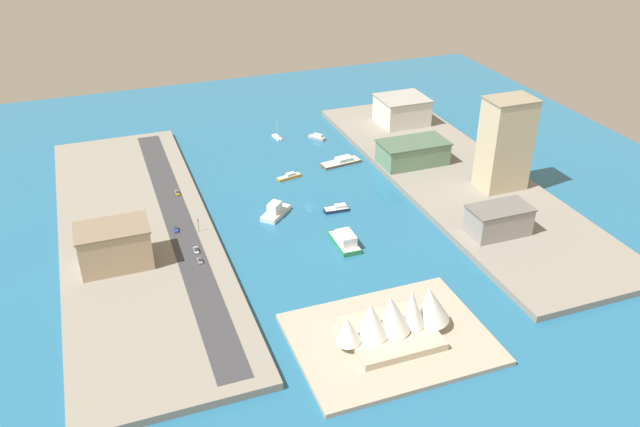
{
  "coord_description": "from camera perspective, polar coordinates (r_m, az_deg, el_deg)",
  "views": [
    {
      "loc": [
        97.1,
        279.51,
        162.87
      ],
      "look_at": [
        0.51,
        17.86,
        5.3
      ],
      "focal_mm": 36.82,
      "sensor_mm": 36.0,
      "label": 1
    }
  ],
  "objects": [
    {
      "name": "ground_plane",
      "position": [
        337.76,
        -0.97,
        0.63
      ],
      "size": [
        440.0,
        440.0,
        0.0
      ],
      "primitive_type": "plane",
      "color": "#23668E"
    },
    {
      "name": "quay_west",
      "position": [
        371.28,
        11.75,
        3.07
      ],
      "size": [
        70.0,
        240.0,
        3.23
      ],
      "primitive_type": "cube",
      "color": "gray",
      "rests_on": "ground_plane"
    },
    {
      "name": "quay_east",
      "position": [
        322.86,
        -15.62,
        -1.71
      ],
      "size": [
        70.0,
        240.0,
        3.23
      ],
      "primitive_type": "cube",
      "color": "gray",
      "rests_on": "ground_plane"
    },
    {
      "name": "peninsula_point",
      "position": [
        251.65,
        6.13,
        -10.78
      ],
      "size": [
        72.86,
        55.54,
        2.0
      ],
      "primitive_type": "cube",
      "color": "#A89E89",
      "rests_on": "ground_plane"
    },
    {
      "name": "road_strip",
      "position": [
        323.3,
        -12.15,
        -0.84
      ],
      "size": [
        12.79,
        228.0,
        0.15
      ],
      "primitive_type": "cube",
      "color": "#38383D",
      "rests_on": "quay_east"
    },
    {
      "name": "ferry_white_commuter",
      "position": [
        329.06,
        -3.89,
        0.22
      ],
      "size": [
        18.43,
        18.56,
        7.44
      ],
      "color": "silver",
      "rests_on": "ground_plane"
    },
    {
      "name": "sailboat_small_white",
      "position": [
        419.11,
        -3.75,
        6.65
      ],
      "size": [
        4.69,
        10.76,
        11.95
      ],
      "color": "white",
      "rests_on": "ground_plane"
    },
    {
      "name": "yacht_sleek_gray",
      "position": [
        416.81,
        -0.28,
        6.66
      ],
      "size": [
        9.8,
        11.1,
        3.61
      ],
      "color": "#999EA3",
      "rests_on": "ground_plane"
    },
    {
      "name": "barge_flat_brown",
      "position": [
        383.66,
        1.89,
        4.54
      ],
      "size": [
        25.4,
        11.11,
        3.62
      ],
      "color": "brown",
      "rests_on": "ground_plane"
    },
    {
      "name": "water_taxi_orange",
      "position": [
        366.4,
        -2.69,
        3.23
      ],
      "size": [
        15.19,
        6.39,
        3.11
      ],
      "color": "orange",
      "rests_on": "ground_plane"
    },
    {
      "name": "patrol_launch_navy",
      "position": [
        333.0,
        1.47,
        0.41
      ],
      "size": [
        13.92,
        5.58,
        3.33
      ],
      "color": "#1E284C",
      "rests_on": "ground_plane"
    },
    {
      "name": "ferry_green_doubledeck",
      "position": [
        303.96,
        2.2,
        -2.35
      ],
      "size": [
        8.91,
        22.34,
        7.08
      ],
      "color": "#2D8C4C",
      "rests_on": "ground_plane"
    },
    {
      "name": "terminal_long_green",
      "position": [
        378.34,
        8.07,
        5.3
      ],
      "size": [
        38.94,
        21.54,
        13.1
      ],
      "color": "slate",
      "rests_on": "quay_west"
    },
    {
      "name": "hotel_broad_white",
      "position": [
        434.72,
        7.13,
        8.92
      ],
      "size": [
        30.87,
        27.73,
        17.34
      ],
      "color": "silver",
      "rests_on": "quay_west"
    },
    {
      "name": "apartment_midrise_tan",
      "position": [
        294.66,
        -17.44,
        -2.7
      ],
      "size": [
        30.84,
        20.24,
        18.81
      ],
      "color": "tan",
      "rests_on": "quay_east"
    },
    {
      "name": "carpark_squat_concrete",
      "position": [
        316.35,
        15.27,
        -0.56
      ],
      "size": [
        29.07,
        16.43,
        13.64
      ],
      "color": "gray",
      "rests_on": "quay_west"
    },
    {
      "name": "office_block_beige",
      "position": [
        353.71,
        15.79,
        5.86
      ],
      "size": [
        24.69,
        17.79,
        49.06
      ],
      "color": "#C6B793",
      "rests_on": "quay_west"
    },
    {
      "name": "taxi_yellow_cab",
      "position": [
        350.25,
        -12.3,
        1.78
      ],
      "size": [
        2.0,
        5.06,
        1.42
      ],
      "color": "black",
      "rests_on": "road_strip"
    },
    {
      "name": "van_white",
      "position": [
        299.31,
        -10.71,
        -3.15
      ],
      "size": [
        2.15,
        5.22,
        1.49
      ],
      "color": "black",
      "rests_on": "road_strip"
    },
    {
      "name": "hatchback_blue",
      "position": [
        317.1,
        -12.43,
        -1.33
      ],
      "size": [
        2.03,
        5.14,
        1.67
      ],
      "color": "black",
      "rests_on": "road_strip"
    },
    {
      "name": "sedan_silver",
      "position": [
        291.68,
        -10.39,
        -4.06
      ],
      "size": [
        1.96,
        4.34,
        1.54
      ],
      "color": "black",
      "rests_on": "road_strip"
    },
    {
      "name": "traffic_light_waterfront",
      "position": [
        312.73,
        -10.54,
        -0.86
      ],
      "size": [
        0.36,
        0.36,
        6.5
      ],
      "color": "black",
      "rests_on": "quay_east"
    },
    {
      "name": "opera_landmark",
      "position": [
        246.14,
        6.54,
        -9.0
      ],
      "size": [
        46.44,
        28.31,
        20.4
      ],
      "color": "#BCAD93",
      "rests_on": "peninsula_point"
    },
    {
      "name": "park_tree_cluster",
      "position": [
        394.49,
        9.68,
        6.05
      ],
      "size": [
        17.05,
        21.11,
        9.93
      ],
      "color": "brown",
      "rests_on": "quay_west"
    }
  ]
}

